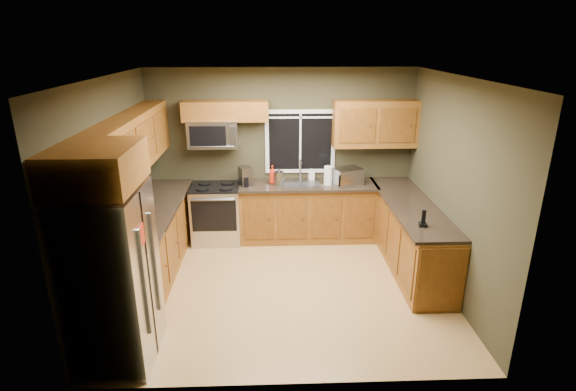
{
  "coord_description": "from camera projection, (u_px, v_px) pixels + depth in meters",
  "views": [
    {
      "loc": [
        -0.16,
        -5.24,
        3.13
      ],
      "look_at": [
        0.05,
        0.35,
        1.15
      ],
      "focal_mm": 28.0,
      "sensor_mm": 36.0,
      "label": 1
    }
  ],
  "objects": [
    {
      "name": "base_cabinets_peninsula",
      "position": [
        410.0,
        236.0,
        6.41
      ],
      "size": [
        0.6,
        2.52,
        0.9
      ],
      "color": "brown",
      "rests_on": "ground"
    },
    {
      "name": "refrigerator",
      "position": [
        112.0,
        278.0,
        4.39
      ],
      "size": [
        0.74,
        0.9,
        1.8
      ],
      "color": "#B7B7BC",
      "rests_on": "ground"
    },
    {
      "name": "base_cabinets_back",
      "position": [
        308.0,
        212.0,
        7.26
      ],
      "size": [
        2.17,
        0.6,
        0.9
      ],
      "primitive_type": "cube",
      "color": "brown",
      "rests_on": "ground"
    },
    {
      "name": "ceiling",
      "position": [
        285.0,
        77.0,
        5.08
      ],
      "size": [
        4.2,
        4.2,
        0.0
      ],
      "primitive_type": "plane",
      "rotation": [
        3.14,
        0.0,
        0.0
      ],
      "color": "white",
      "rests_on": "back_wall"
    },
    {
      "name": "front_wall",
      "position": [
        292.0,
        257.0,
        3.84
      ],
      "size": [
        4.2,
        0.0,
        4.2
      ],
      "primitive_type": "plane",
      "rotation": [
        -1.57,
        0.0,
        0.0
      ],
      "color": "#34311F",
      "rests_on": "ground"
    },
    {
      "name": "back_wall",
      "position": [
        281.0,
        154.0,
        7.23
      ],
      "size": [
        4.2,
        0.0,
        4.2
      ],
      "primitive_type": "plane",
      "rotation": [
        1.57,
        0.0,
        0.0
      ],
      "color": "#34311F",
      "rests_on": "ground"
    },
    {
      "name": "kettle",
      "position": [
        279.0,
        178.0,
        6.98
      ],
      "size": [
        0.18,
        0.18,
        0.27
      ],
      "color": "#B7B7BC",
      "rests_on": "countertop_back"
    },
    {
      "name": "soap_bottle_c",
      "position": [
        280.0,
        178.0,
        7.1
      ],
      "size": [
        0.16,
        0.16,
        0.16
      ],
      "primitive_type": "imported",
      "rotation": [
        0.0,
        0.0,
        0.31
      ],
      "color": "white",
      "rests_on": "countertop_back"
    },
    {
      "name": "cordless_phone",
      "position": [
        423.0,
        221.0,
        5.47
      ],
      "size": [
        0.11,
        0.11,
        0.21
      ],
      "color": "black",
      "rests_on": "countertop_peninsula"
    },
    {
      "name": "floor",
      "position": [
        285.0,
        285.0,
        5.98
      ],
      "size": [
        4.2,
        4.2,
        0.0
      ],
      "primitive_type": "plane",
      "color": "#AC834B",
      "rests_on": "ground"
    },
    {
      "name": "toaster_oven",
      "position": [
        347.0,
        177.0,
        7.0
      ],
      "size": [
        0.51,
        0.46,
        0.26
      ],
      "color": "#B7B7BC",
      "rests_on": "countertop_back"
    },
    {
      "name": "left_wall",
      "position": [
        113.0,
        192.0,
        5.46
      ],
      "size": [
        0.0,
        3.6,
        3.6
      ],
      "primitive_type": "plane",
      "rotation": [
        1.57,
        0.0,
        1.57
      ],
      "color": "#34311F",
      "rests_on": "ground"
    },
    {
      "name": "range",
      "position": [
        217.0,
        213.0,
        7.17
      ],
      "size": [
        0.76,
        0.69,
        0.94
      ],
      "color": "#B7B7BC",
      "rests_on": "ground"
    },
    {
      "name": "upper_cabinets_back_right",
      "position": [
        375.0,
        124.0,
        6.95
      ],
      "size": [
        1.3,
        0.33,
        0.72
      ],
      "primitive_type": "cube",
      "color": "brown",
      "rests_on": "back_wall"
    },
    {
      "name": "upper_cabinet_over_fridge",
      "position": [
        96.0,
        167.0,
        4.02
      ],
      "size": [
        0.72,
        0.9,
        0.38
      ],
      "primitive_type": "cube",
      "color": "brown",
      "rests_on": "left_wall"
    },
    {
      "name": "upper_cabinets_back_left",
      "position": [
        226.0,
        111.0,
        6.8
      ],
      "size": [
        1.3,
        0.33,
        0.3
      ],
      "primitive_type": "cube",
      "color": "brown",
      "rests_on": "back_wall"
    },
    {
      "name": "window",
      "position": [
        300.0,
        142.0,
        7.15
      ],
      "size": [
        1.12,
        0.03,
        1.02
      ],
      "color": "white",
      "rests_on": "back_wall"
    },
    {
      "name": "upper_cabinets_left",
      "position": [
        133.0,
        142.0,
        5.74
      ],
      "size": [
        0.33,
        2.65,
        0.72
      ],
      "primitive_type": "cube",
      "color": "brown",
      "rests_on": "left_wall"
    },
    {
      "name": "base_cabinets_left",
      "position": [
        154.0,
        242.0,
        6.21
      ],
      "size": [
        0.6,
        2.65,
        0.9
      ],
      "primitive_type": "cube",
      "color": "brown",
      "rests_on": "ground"
    },
    {
      "name": "countertop_left",
      "position": [
        153.0,
        210.0,
        6.06
      ],
      "size": [
        0.65,
        2.65,
        0.04
      ],
      "primitive_type": "cube",
      "color": "black",
      "rests_on": "base_cabinets_left"
    },
    {
      "name": "soap_bottle_b",
      "position": [
        311.0,
        174.0,
        7.26
      ],
      "size": [
        0.1,
        0.11,
        0.19
      ],
      "primitive_type": "imported",
      "rotation": [
        0.0,
        0.0,
        0.29
      ],
      "color": "white",
      "rests_on": "countertop_back"
    },
    {
      "name": "microwave",
      "position": [
        213.0,
        134.0,
        6.88
      ],
      "size": [
        0.76,
        0.41,
        0.42
      ],
      "color": "#B7B7BC",
      "rests_on": "back_wall"
    },
    {
      "name": "coffee_maker",
      "position": [
        245.0,
        177.0,
        6.97
      ],
      "size": [
        0.25,
        0.28,
        0.29
      ],
      "color": "slate",
      "rests_on": "countertop_back"
    },
    {
      "name": "countertop_peninsula",
      "position": [
        411.0,
        205.0,
        6.26
      ],
      "size": [
        0.65,
        2.5,
        0.04
      ],
      "primitive_type": "cube",
      "color": "black",
      "rests_on": "base_cabinets_peninsula"
    },
    {
      "name": "paper_towel_roll",
      "position": [
        328.0,
        176.0,
        6.99
      ],
      "size": [
        0.15,
        0.15,
        0.33
      ],
      "color": "white",
      "rests_on": "countertop_back"
    },
    {
      "name": "soap_bottle_a",
      "position": [
        272.0,
        175.0,
        7.05
      ],
      "size": [
        0.13,
        0.13,
        0.29
      ],
      "primitive_type": "imported",
      "rotation": [
        0.0,
        0.0,
        -0.22
      ],
      "color": "red",
      "rests_on": "countertop_back"
    },
    {
      "name": "right_wall",
      "position": [
        453.0,
        188.0,
        5.61
      ],
      "size": [
        0.0,
        3.6,
        3.6
      ],
      "primitive_type": "plane",
      "rotation": [
        1.57,
        0.0,
        -1.57
      ],
      "color": "#34311F",
      "rests_on": "ground"
    },
    {
      "name": "countertop_back",
      "position": [
        308.0,
        185.0,
        7.08
      ],
      "size": [
        2.17,
        0.65,
        0.04
      ],
      "primitive_type": "cube",
      "color": "black",
      "rests_on": "base_cabinets_back"
    },
    {
      "name": "sink",
      "position": [
        301.0,
        183.0,
        7.08
      ],
      "size": [
        0.6,
        0.42,
        0.36
      ],
      "color": "slate",
      "rests_on": "countertop_back"
    }
  ]
}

